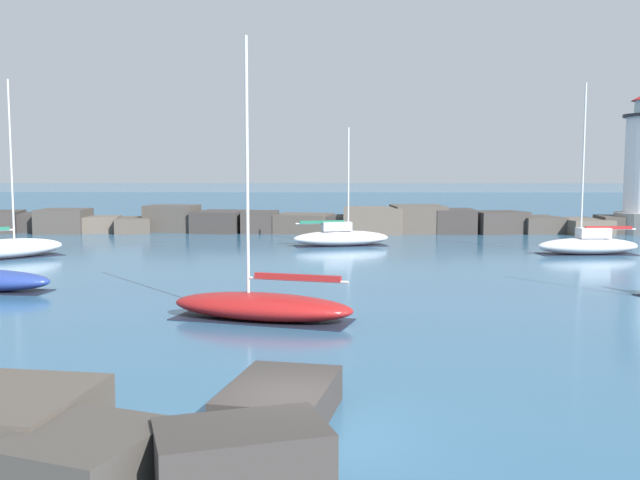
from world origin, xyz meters
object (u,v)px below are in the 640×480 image
(sailboat_moored_3, at_px, (588,244))
(sailboat_moored_2, at_px, (341,237))
(sailboat_moored_4, at_px, (6,248))
(sailboat_moored_0, at_px, (262,305))

(sailboat_moored_3, bearing_deg, sailboat_moored_2, 162.99)
(sailboat_moored_2, xyz_separation_m, sailboat_moored_4, (-20.69, -7.85, -0.00))
(sailboat_moored_2, distance_m, sailboat_moored_4, 22.13)
(sailboat_moored_2, relative_size, sailboat_moored_3, 0.77)
(sailboat_moored_0, xyz_separation_m, sailboat_moored_2, (3.08, 25.63, 0.12))
(sailboat_moored_0, xyz_separation_m, sailboat_moored_4, (-17.61, 17.78, 0.12))
(sailboat_moored_0, height_order, sailboat_moored_3, sailboat_moored_3)
(sailboat_moored_0, relative_size, sailboat_moored_3, 0.93)
(sailboat_moored_2, height_order, sailboat_moored_3, sailboat_moored_3)
(sailboat_moored_0, relative_size, sailboat_moored_2, 1.20)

